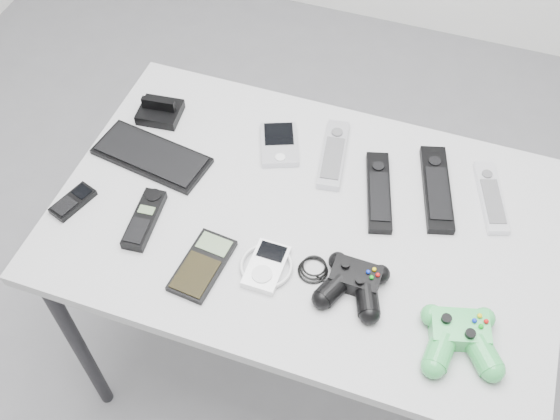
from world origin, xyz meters
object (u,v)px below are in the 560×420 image
(pda, at_px, (279,144))
(remote_silver_a, at_px, (334,154))
(remote_silver_b, at_px, (491,197))
(mobile_phone, at_px, (73,201))
(remote_black_a, at_px, (379,191))
(pda_keyboard, at_px, (152,156))
(desk, at_px, (306,234))
(controller_black, at_px, (354,282))
(cordless_handset, at_px, (144,219))
(remote_black_b, at_px, (437,188))
(calculator, at_px, (202,265))
(mp3_player, at_px, (266,266))
(controller_green, at_px, (460,336))

(pda, height_order, remote_silver_a, remote_silver_a)
(remote_silver_b, relative_size, mobile_phone, 1.93)
(remote_black_a, bearing_deg, pda_keyboard, 171.52)
(desk, relative_size, remote_black_a, 4.96)
(desk, relative_size, controller_black, 4.65)
(pda, xyz_separation_m, controller_black, (0.26, -0.31, 0.01))
(remote_silver_a, relative_size, remote_black_a, 0.93)
(cordless_handset, height_order, controller_black, controller_black)
(remote_silver_a, height_order, mobile_phone, remote_silver_a)
(pda, bearing_deg, remote_black_b, -23.61)
(controller_black, bearing_deg, calculator, -169.02)
(desk, bearing_deg, controller_black, -44.72)
(mp3_player, bearing_deg, remote_black_b, 47.75)
(remote_black_b, xyz_separation_m, mobile_phone, (-0.73, -0.29, -0.00))
(pda_keyboard, distance_m, calculator, 0.32)
(calculator, distance_m, controller_black, 0.30)
(desk, distance_m, remote_black_a, 0.18)
(remote_black_a, bearing_deg, desk, -155.38)
(pda, xyz_separation_m, remote_silver_b, (0.48, 0.00, -0.00))
(remote_silver_b, height_order, mp3_player, mp3_player)
(pda_keyboard, relative_size, calculator, 1.68)
(remote_black_b, xyz_separation_m, controller_black, (-0.11, -0.30, 0.01))
(remote_black_a, height_order, cordless_handset, cordless_handset)
(desk, height_order, controller_black, controller_black)
(remote_silver_a, xyz_separation_m, mobile_phone, (-0.49, -0.31, -0.00))
(remote_black_b, bearing_deg, controller_black, -125.63)
(pda, bearing_deg, remote_silver_a, -16.90)
(cordless_handset, bearing_deg, pda, 50.98)
(desk, xyz_separation_m, remote_silver_a, (0.01, 0.18, 0.07))
(remote_silver_b, bearing_deg, cordless_handset, -174.30)
(pda_keyboard, height_order, remote_silver_a, remote_silver_a)
(remote_silver_a, relative_size, cordless_handset, 1.33)
(desk, relative_size, mobile_phone, 10.75)
(remote_black_a, distance_m, cordless_handset, 0.50)
(remote_black_a, bearing_deg, controller_black, -103.49)
(mp3_player, bearing_deg, desk, 76.25)
(desk, bearing_deg, calculator, -130.27)
(remote_black_b, relative_size, controller_black, 1.02)
(pda, distance_m, calculator, 0.36)
(mp3_player, bearing_deg, remote_silver_a, 82.93)
(pda_keyboard, bearing_deg, cordless_handset, -60.00)
(desk, xyz_separation_m, controller_black, (0.14, -0.14, 0.08))
(pda_keyboard, height_order, pda, pda)
(cordless_handset, bearing_deg, remote_silver_b, 18.45)
(controller_black, bearing_deg, remote_silver_a, 113.84)
(pda, bearing_deg, pda_keyboard, -176.00)
(controller_black, xyz_separation_m, controller_green, (0.21, -0.05, 0.00))
(remote_silver_b, bearing_deg, controller_green, -109.43)
(remote_black_a, bearing_deg, remote_silver_a, 133.82)
(controller_green, bearing_deg, remote_black_a, 112.08)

